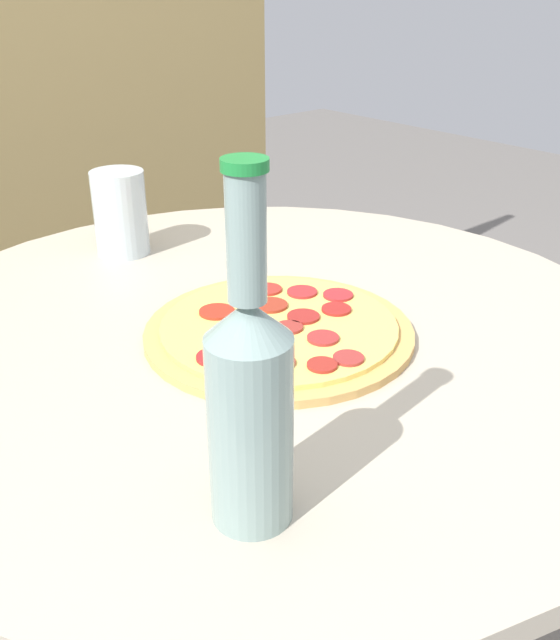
# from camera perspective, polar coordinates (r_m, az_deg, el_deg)

# --- Properties ---
(table) EXTENTS (0.96, 0.96, 0.72)m
(table) POSITION_cam_1_polar(r_m,az_deg,el_deg) (0.97, -1.50, -10.32)
(table) COLOR #B2A893
(table) RESTS_ON ground_plane
(pizza) EXTENTS (0.32, 0.32, 0.02)m
(pizza) POSITION_cam_1_polar(r_m,az_deg,el_deg) (0.85, 0.02, -0.73)
(pizza) COLOR tan
(pizza) RESTS_ON table
(beer_bottle) EXTENTS (0.07, 0.07, 0.29)m
(beer_bottle) POSITION_cam_1_polar(r_m,az_deg,el_deg) (0.53, -2.42, -6.50)
(beer_bottle) COLOR gray
(beer_bottle) RESTS_ON table
(drinking_glass) EXTENTS (0.08, 0.08, 0.13)m
(drinking_glass) POSITION_cam_1_polar(r_m,az_deg,el_deg) (1.11, -12.65, 8.36)
(drinking_glass) COLOR silver
(drinking_glass) RESTS_ON table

